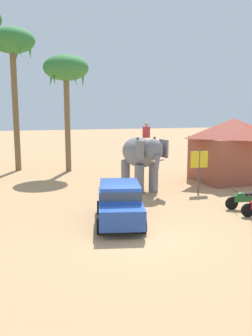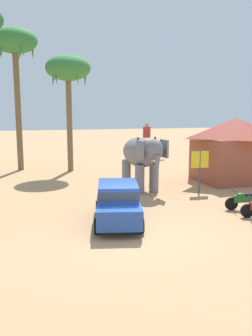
# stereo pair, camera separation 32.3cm
# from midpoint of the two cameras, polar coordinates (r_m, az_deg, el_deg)

# --- Properties ---
(ground_plane) EXTENTS (120.00, 120.00, 0.00)m
(ground_plane) POSITION_cam_midpoint_polar(r_m,az_deg,el_deg) (13.89, 1.30, -10.45)
(ground_plane) COLOR tan
(car_sedan_foreground) EXTENTS (2.40, 4.33, 1.70)m
(car_sedan_foreground) POSITION_cam_midpoint_polar(r_m,az_deg,el_deg) (14.99, -1.62, -5.19)
(car_sedan_foreground) COLOR #23479E
(car_sedan_foreground) RESTS_ON ground
(elephant_with_mahout) EXTENTS (2.16, 3.99, 3.88)m
(elephant_with_mahout) POSITION_cam_midpoint_polar(r_m,az_deg,el_deg) (20.64, 1.93, 1.95)
(elephant_with_mahout) COLOR slate
(elephant_with_mahout) RESTS_ON ground
(motorcycle_fourth_in_row) EXTENTS (1.80, 0.55, 0.94)m
(motorcycle_fourth_in_row) POSITION_cam_midpoint_polar(r_m,az_deg,el_deg) (17.90, 17.43, -4.70)
(motorcycle_fourth_in_row) COLOR black
(motorcycle_fourth_in_row) RESTS_ON ground
(palm_tree_behind_elephant) EXTENTS (3.20, 3.20, 8.29)m
(palm_tree_behind_elephant) POSITION_cam_midpoint_polar(r_m,az_deg,el_deg) (27.02, -9.69, 14.63)
(palm_tree_behind_elephant) COLOR brown
(palm_tree_behind_elephant) RESTS_ON ground
(palm_tree_far_back) EXTENTS (3.20, 3.20, 10.21)m
(palm_tree_far_back) POSITION_cam_midpoint_polar(r_m,az_deg,el_deg) (28.41, -17.64, 17.67)
(palm_tree_far_back) COLOR brown
(palm_tree_far_back) RESTS_ON ground
(roadside_hut) EXTENTS (5.36, 4.64, 4.00)m
(roadside_hut) POSITION_cam_midpoint_polar(r_m,az_deg,el_deg) (24.16, 15.88, 3.05)
(roadside_hut) COLOR #994C38
(roadside_hut) RESTS_ON ground
(signboard_yellow) EXTENTS (1.00, 0.10, 2.40)m
(signboard_yellow) POSITION_cam_midpoint_polar(r_m,az_deg,el_deg) (20.48, 10.89, 0.86)
(signboard_yellow) COLOR #4C4C51
(signboard_yellow) RESTS_ON ground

